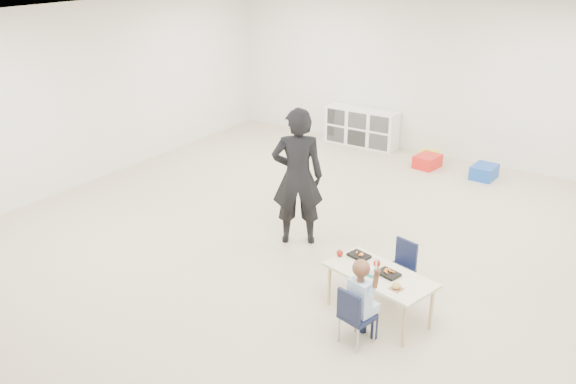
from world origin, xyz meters
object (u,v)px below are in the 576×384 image
Objects in this scene: chair_near at (357,316)px; child at (358,300)px; cubby_shelf at (362,127)px; table at (379,295)px; adult at (297,177)px.

child is at bearing 0.00° from chair_near.
cubby_shelf is at bearing 131.16° from child.
table is at bearing 106.78° from child.
cubby_shelf reaches higher than table.
chair_near reaches higher than table.
adult reaches higher than cubby_shelf.
table is at bearing 115.80° from adult.
table is 0.68× the size of adult.
table is at bearing -61.23° from cubby_shelf.
chair_near is (0.02, -0.52, 0.05)m from table.
child reaches higher than chair_near.
table is at bearing 106.78° from chair_near.
adult is at bearing -74.16° from cubby_shelf.
child is at bearing 104.67° from adult.
child is (0.00, 0.00, 0.18)m from chair_near.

